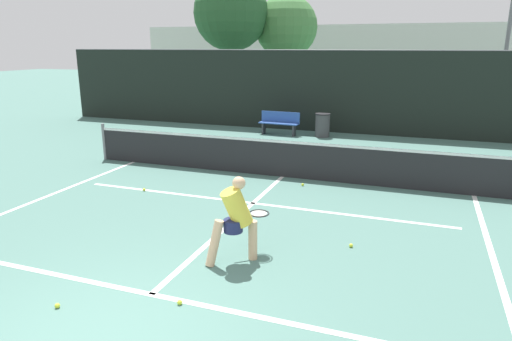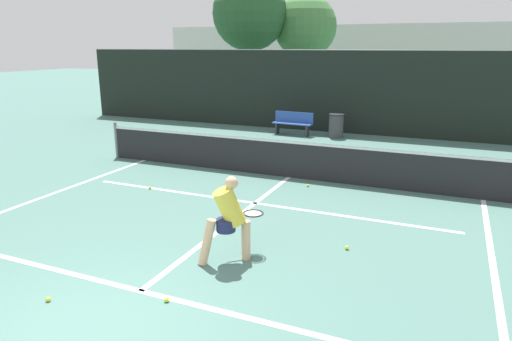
{
  "view_description": "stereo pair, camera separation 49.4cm",
  "coord_description": "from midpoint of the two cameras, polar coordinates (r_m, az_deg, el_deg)",
  "views": [
    {
      "loc": [
        3.23,
        -3.57,
        3.26
      ],
      "look_at": [
        0.34,
        4.36,
        0.95
      ],
      "focal_mm": 32.0,
      "sensor_mm": 36.0,
      "label": 1
    },
    {
      "loc": [
        3.69,
        -3.39,
        3.26
      ],
      "look_at": [
        0.34,
        4.36,
        0.95
      ],
      "focal_mm": 32.0,
      "sensor_mm": 36.0,
      "label": 2
    }
  ],
  "objects": [
    {
      "name": "court_baseline_near",
      "position": [
        6.62,
        -15.12,
        -14.76
      ],
      "size": [
        11.0,
        0.1,
        0.01
      ],
      "primitive_type": "cube",
      "color": "white",
      "rests_on": "ground"
    },
    {
      "name": "court_service_line",
      "position": [
        9.8,
        -1.84,
        -4.11
      ],
      "size": [
        8.25,
        0.1,
        0.01
      ],
      "primitive_type": "cube",
      "color": "white",
      "rests_on": "ground"
    },
    {
      "name": "court_center_mark",
      "position": [
        9.04,
        -3.94,
        -5.87
      ],
      "size": [
        0.1,
        6.15,
        0.01
      ],
      "primitive_type": "cube",
      "color": "white",
      "rests_on": "ground"
    },
    {
      "name": "court_sideline_left",
      "position": [
        11.54,
        -24.9,
        -2.56
      ],
      "size": [
        0.1,
        7.15,
        0.01
      ],
      "primitive_type": "cube",
      "color": "white",
      "rests_on": "ground"
    },
    {
      "name": "court_sideline_right",
      "position": [
        8.42,
        25.83,
        -9.1
      ],
      "size": [
        0.1,
        7.15,
        0.01
      ],
      "primitive_type": "cube",
      "color": "white",
      "rests_on": "ground"
    },
    {
      "name": "net",
      "position": [
        11.63,
        2.15,
        1.62
      ],
      "size": [
        11.09,
        0.09,
        1.07
      ],
      "color": "slate",
      "rests_on": "ground"
    },
    {
      "name": "fence_back",
      "position": [
        17.9,
        8.91,
        9.67
      ],
      "size": [
        24.0,
        0.06,
        3.13
      ],
      "color": "black",
      "rests_on": "ground"
    },
    {
      "name": "player_practicing",
      "position": [
        7.01,
        -4.56,
        -5.84
      ],
      "size": [
        0.87,
        1.1,
        1.38
      ],
      "rotation": [
        0.0,
        0.0,
        0.7
      ],
      "color": "#DBAD84",
      "rests_on": "ground"
    },
    {
      "name": "tennis_ball_scattered_0",
      "position": [
        8.51,
        -4.21,
        -7.03
      ],
      "size": [
        0.07,
        0.07,
        0.07
      ],
      "primitive_type": "sphere",
      "color": "#D1E033",
      "rests_on": "ground"
    },
    {
      "name": "tennis_ball_scattered_1",
      "position": [
        6.31,
        -11.83,
        -15.86
      ],
      "size": [
        0.07,
        0.07,
        0.07
      ],
      "primitive_type": "sphere",
      "color": "#D1E033",
      "rests_on": "ground"
    },
    {
      "name": "tennis_ball_scattered_2",
      "position": [
        6.73,
        -25.61,
        -15.02
      ],
      "size": [
        0.07,
        0.07,
        0.07
      ],
      "primitive_type": "sphere",
      "color": "#D1E033",
      "rests_on": "ground"
    },
    {
      "name": "tennis_ball_scattered_3",
      "position": [
        10.99,
        -15.07,
        -2.33
      ],
      "size": [
        0.07,
        0.07,
        0.07
      ],
      "primitive_type": "sphere",
      "color": "#D1E033",
      "rests_on": "ground"
    },
    {
      "name": "tennis_ball_scattered_4",
      "position": [
        7.85,
        10.01,
        -9.23
      ],
      "size": [
        0.07,
        0.07,
        0.07
      ],
      "primitive_type": "sphere",
      "color": "#D1E033",
      "rests_on": "ground"
    },
    {
      "name": "tennis_ball_scattered_5",
      "position": [
        11.02,
        4.58,
        -1.77
      ],
      "size": [
        0.07,
        0.07,
        0.07
      ],
      "primitive_type": "sphere",
      "color": "#D1E033",
      "rests_on": "ground"
    },
    {
      "name": "courtside_bench",
      "position": [
        17.35,
        2.13,
        6.02
      ],
      "size": [
        1.54,
        0.46,
        0.86
      ],
      "rotation": [
        0.0,
        0.0,
        -0.05
      ],
      "color": "#2D519E",
      "rests_on": "ground"
    },
    {
      "name": "trash_bin",
      "position": [
        17.05,
        7.49,
        5.64
      ],
      "size": [
        0.55,
        0.55,
        0.87
      ],
      "color": "#3F3F42",
      "rests_on": "ground"
    },
    {
      "name": "parked_car",
      "position": [
        23.32,
        -0.19,
        8.88
      ],
      "size": [
        1.87,
        4.01,
        1.53
      ],
      "color": "#B7B7BC",
      "rests_on": "ground"
    },
    {
      "name": "tree_west",
      "position": [
        25.32,
        -3.75,
        19.02
      ],
      "size": [
        3.91,
        3.91,
        6.88
      ],
      "color": "brown",
      "rests_on": "ground"
    },
    {
      "name": "tree_mid",
      "position": [
        26.03,
        3.23,
        17.46
      ],
      "size": [
        3.39,
        3.39,
        5.96
      ],
      "color": "brown",
      "rests_on": "ground"
    },
    {
      "name": "building_far",
      "position": [
        34.49,
        14.66,
        13.33
      ],
      "size": [
        36.0,
        2.4,
        4.71
      ],
      "primitive_type": "cube",
      "color": "beige",
      "rests_on": "ground"
    }
  ]
}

